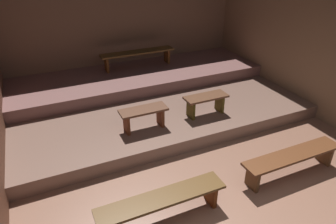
# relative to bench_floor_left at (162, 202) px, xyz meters

# --- Properties ---
(ground) EXTENTS (6.47, 6.17, 0.08)m
(ground) POSITION_rel_bench_floor_left_xyz_m (1.06, 1.93, -0.34)
(ground) COLOR #865C48
(wall_back) EXTENTS (6.47, 0.06, 2.57)m
(wall_back) POSITION_rel_bench_floor_left_xyz_m (1.06, 4.65, 0.98)
(wall_back) COLOR #85624A
(wall_back) RESTS_ON ground
(wall_right) EXTENTS (0.06, 6.17, 2.57)m
(wall_right) POSITION_rel_bench_floor_left_xyz_m (3.92, 1.93, 0.98)
(wall_right) COLOR #846247
(wall_right) RESTS_ON ground
(platform_lower) EXTENTS (5.67, 3.49, 0.25)m
(platform_lower) POSITION_rel_bench_floor_left_xyz_m (1.06, 2.87, -0.18)
(platform_lower) COLOR #7A5A4C
(platform_lower) RESTS_ON ground
(platform_middle) EXTENTS (5.67, 1.70, 0.25)m
(platform_middle) POSITION_rel_bench_floor_left_xyz_m (1.06, 3.76, 0.07)
(platform_middle) COLOR brown
(platform_middle) RESTS_ON platform_lower
(bench_floor_left) EXTENTS (1.66, 0.32, 0.38)m
(bench_floor_left) POSITION_rel_bench_floor_left_xyz_m (0.00, 0.00, 0.00)
(bench_floor_left) COLOR #573919
(bench_floor_left) RESTS_ON ground
(bench_floor_right) EXTENTS (1.66, 0.32, 0.38)m
(bench_floor_right) POSITION_rel_bench_floor_left_xyz_m (2.11, 0.00, 0.00)
(bench_floor_right) COLOR brown
(bench_floor_right) RESTS_ON ground
(bench_lower_left) EXTENTS (0.82, 0.32, 0.38)m
(bench_lower_left) POSITION_rel_bench_floor_left_xyz_m (0.44, 1.79, 0.22)
(bench_lower_left) COLOR brown
(bench_lower_left) RESTS_ON platform_lower
(bench_lower_right) EXTENTS (0.82, 0.32, 0.38)m
(bench_lower_right) POSITION_rel_bench_floor_left_xyz_m (1.67, 1.79, 0.22)
(bench_lower_right) COLOR brown
(bench_lower_right) RESTS_ON platform_lower
(bench_middle_center) EXTENTS (1.76, 0.32, 0.38)m
(bench_middle_center) POSITION_rel_bench_floor_left_xyz_m (1.17, 4.10, 0.50)
(bench_middle_center) COLOR brown
(bench_middle_center) RESTS_ON platform_middle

